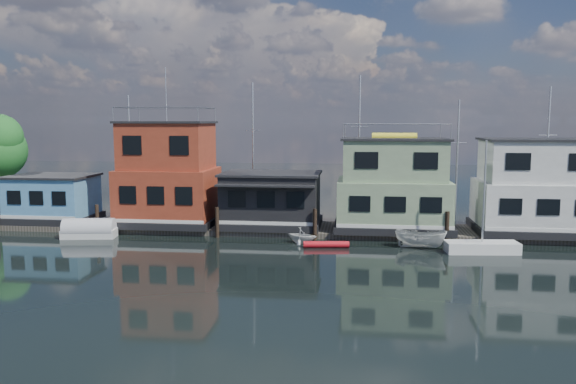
# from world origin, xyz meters

# --- Properties ---
(ground) EXTENTS (160.00, 160.00, 0.00)m
(ground) POSITION_xyz_m (0.00, 0.00, 0.00)
(ground) COLOR black
(ground) RESTS_ON ground
(dock) EXTENTS (48.00, 5.00, 0.40)m
(dock) POSITION_xyz_m (0.00, 12.00, 0.20)
(dock) COLOR #595147
(dock) RESTS_ON ground
(houseboat_blue) EXTENTS (6.40, 4.90, 3.66)m
(houseboat_blue) POSITION_xyz_m (-18.00, 12.00, 2.21)
(houseboat_blue) COLOR black
(houseboat_blue) RESTS_ON dock
(houseboat_red) EXTENTS (7.40, 5.90, 11.86)m
(houseboat_red) POSITION_xyz_m (-8.50, 12.00, 4.10)
(houseboat_red) COLOR black
(houseboat_red) RESTS_ON dock
(houseboat_dark) EXTENTS (7.40, 6.10, 4.06)m
(houseboat_dark) POSITION_xyz_m (-0.50, 11.98, 2.42)
(houseboat_dark) COLOR black
(houseboat_dark) RESTS_ON dock
(houseboat_green) EXTENTS (8.40, 5.90, 7.03)m
(houseboat_green) POSITION_xyz_m (8.50, 12.00, 3.55)
(houseboat_green) COLOR black
(houseboat_green) RESTS_ON dock
(houseboat_white) EXTENTS (8.40, 5.90, 6.66)m
(houseboat_white) POSITION_xyz_m (18.50, 12.00, 3.54)
(houseboat_white) COLOR black
(houseboat_white) RESTS_ON dock
(pilings) EXTENTS (42.28, 0.28, 2.20)m
(pilings) POSITION_xyz_m (-0.33, 9.20, 1.10)
(pilings) COLOR #2D2116
(pilings) RESTS_ON ground
(background_masts) EXTENTS (36.40, 0.16, 12.00)m
(background_masts) POSITION_xyz_m (4.76, 18.00, 5.55)
(background_masts) COLOR silver
(background_masts) RESTS_ON ground
(tarp_runabout) EXTENTS (3.90, 2.07, 1.50)m
(tarp_runabout) POSITION_xyz_m (-13.04, 7.97, 0.56)
(tarp_runabout) COLOR silver
(tarp_runabout) RESTS_ON ground
(red_kayak) EXTENTS (3.03, 0.81, 0.44)m
(red_kayak) POSITION_xyz_m (3.93, 6.86, 0.22)
(red_kayak) COLOR red
(red_kayak) RESTS_ON ground
(motorboat) EXTENTS (3.59, 2.19, 1.30)m
(motorboat) POSITION_xyz_m (10.06, 7.40, 0.65)
(motorboat) COLOR silver
(motorboat) RESTS_ON ground
(day_sailer) EXTENTS (4.64, 1.94, 7.12)m
(day_sailer) POSITION_xyz_m (13.78, 6.67, 0.42)
(day_sailer) COLOR white
(day_sailer) RESTS_ON ground
(dinghy_white) EXTENTS (2.56, 2.36, 1.11)m
(dinghy_white) POSITION_xyz_m (2.19, 8.07, 0.56)
(dinghy_white) COLOR silver
(dinghy_white) RESTS_ON ground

